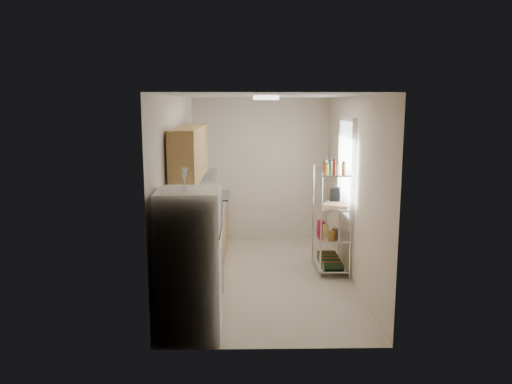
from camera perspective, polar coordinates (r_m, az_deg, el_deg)
The scene contains 16 objects.
room at distance 7.08m, azimuth 1.03°, elevation 0.37°, with size 2.52×4.42×2.62m.
counter_run at distance 7.71m, azimuth -5.98°, elevation -5.32°, with size 0.63×3.51×0.90m.
upper_cabinets at distance 7.15m, azimuth -7.50°, elevation 4.51°, with size 0.33×2.20×0.72m, color tan.
range_hood at distance 7.98m, azimuth -6.40°, elevation 2.07°, with size 0.50×0.60×0.12m, color #B7BABC.
window at distance 7.53m, azimuth 10.30°, elevation 2.72°, with size 0.06×1.00×1.46m, color white.
bakers_rack at distance 7.51m, azimuth 8.63°, elevation -0.67°, with size 0.45×0.90×1.73m.
ceiling_dome at distance 6.68m, azimuth 1.16°, elevation 10.73°, with size 0.34×0.34×0.06m, color white.
refrigerator at distance 5.46m, azimuth -7.54°, elevation -8.07°, with size 0.66×0.66×1.60m, color white.
wine_glass_a at distance 5.19m, azimuth -8.17°, elevation 1.11°, with size 0.07×0.07×0.18m, color silver, non-canonical shape.
wine_glass_b at distance 5.35m, azimuth -8.16°, elevation 1.57°, with size 0.08×0.08×0.22m, color silver, non-canonical shape.
rice_cooker at distance 7.68m, azimuth -6.19°, elevation -1.13°, with size 0.27×0.27×0.22m, color silver.
frying_pan_large at distance 7.99m, azimuth -6.41°, elevation -1.32°, with size 0.27×0.27×0.05m, color black.
frying_pan_small at distance 8.20m, azimuth -5.24°, elevation -0.99°, with size 0.24×0.24×0.05m, color black.
cutting_board at distance 7.49m, azimuth 9.27°, elevation -1.34°, with size 0.37×0.48×0.03m, color tan.
espresso_machine at distance 7.65m, azimuth 9.02°, elevation -0.25°, with size 0.15×0.22×0.26m, color black.
storage_bag at distance 7.79m, azimuth 7.40°, elevation -3.80°, with size 0.10×0.13×0.15m, color #AC1532.
Camera 1 is at (-0.26, -6.97, 2.49)m, focal length 35.00 mm.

